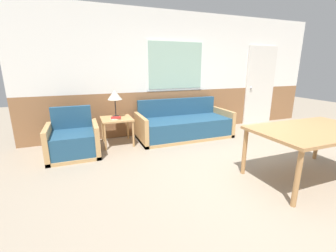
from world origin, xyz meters
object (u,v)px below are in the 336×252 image
(table_lamp, at_px, (115,95))
(dining_table, at_px, (313,134))
(armchair, at_px, (73,141))
(couch, at_px, (184,126))
(side_table, at_px, (117,122))

(table_lamp, height_order, dining_table, table_lamp)
(armchair, xyz_separation_m, table_lamp, (0.82, 0.42, 0.72))
(couch, bearing_deg, armchair, -173.53)
(couch, bearing_deg, side_table, 177.59)
(table_lamp, xyz_separation_m, dining_table, (2.26, -2.51, -0.33))
(armchair, height_order, side_table, armchair)
(side_table, xyz_separation_m, dining_table, (2.27, -2.41, 0.19))
(armchair, relative_size, dining_table, 0.52)
(armchair, bearing_deg, couch, -0.67)
(couch, distance_m, dining_table, 2.52)
(armchair, xyz_separation_m, dining_table, (3.08, -2.09, 0.40))
(dining_table, bearing_deg, armchair, 145.89)
(table_lamp, bearing_deg, couch, -6.51)
(armchair, xyz_separation_m, side_table, (0.81, 0.32, 0.21))
(dining_table, bearing_deg, couch, 109.22)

